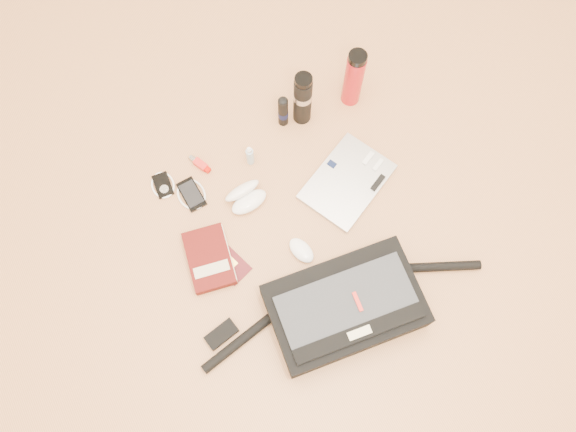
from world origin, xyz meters
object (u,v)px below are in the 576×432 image
at_px(messenger_bag, 344,307).
at_px(book, 210,259).
at_px(thermos_black, 303,99).
at_px(thermos_red, 354,78).
at_px(laptop, 348,182).

xyz_separation_m(messenger_bag, book, (-0.32, 0.37, -0.04)).
height_order(thermos_black, thermos_red, thermos_red).
bearing_deg(messenger_bag, book, 138.30).
distance_m(book, thermos_black, 0.67).
bearing_deg(thermos_black, messenger_bag, -107.99).
bearing_deg(book, thermos_black, 43.66).
height_order(book, thermos_red, thermos_red).
distance_m(messenger_bag, book, 0.50).
relative_size(book, thermos_black, 0.94).
bearing_deg(messenger_bag, thermos_black, 79.43).
height_order(messenger_bag, book, messenger_bag).
relative_size(thermos_black, thermos_red, 0.95).
bearing_deg(book, thermos_red, 35.19).
bearing_deg(laptop, messenger_bag, -146.93).
xyz_separation_m(book, thermos_red, (0.77, 0.34, 0.12)).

